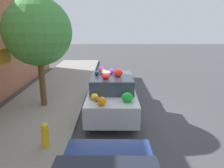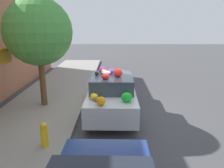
{
  "view_description": "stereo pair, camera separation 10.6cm",
  "coord_description": "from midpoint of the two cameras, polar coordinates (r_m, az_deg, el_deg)",
  "views": [
    {
      "loc": [
        -7.93,
        -0.09,
        3.35
      ],
      "look_at": [
        0.0,
        -0.11,
        1.16
      ],
      "focal_mm": 35.0,
      "sensor_mm": 36.0,
      "label": 1
    },
    {
      "loc": [
        -7.93,
        -0.2,
        3.35
      ],
      "look_at": [
        0.0,
        -0.11,
        1.16
      ],
      "focal_mm": 35.0,
      "sensor_mm": 36.0,
      "label": 2
    }
  ],
  "objects": [
    {
      "name": "art_car",
      "position": [
        8.3,
        -0.36,
        -2.48
      ],
      "size": [
        4.19,
        1.76,
        1.82
      ],
      "rotation": [
        0.0,
        0.0,
        -0.01
      ],
      "color": "#B7BABF",
      "rests_on": "ground"
    },
    {
      "name": "ground_plane",
      "position": [
        8.61,
        -1.09,
        -7.49
      ],
      "size": [
        60.0,
        60.0,
        0.0
      ],
      "primitive_type": "plane",
      "color": "#424244"
    },
    {
      "name": "fire_hydrant",
      "position": [
        6.28,
        -17.52,
        -12.6
      ],
      "size": [
        0.2,
        0.2,
        0.7
      ],
      "color": "gold",
      "rests_on": "sidewalk_curb"
    },
    {
      "name": "street_tree",
      "position": [
        8.91,
        -19.12,
        12.7
      ],
      "size": [
        2.57,
        2.57,
        4.22
      ],
      "color": "brown",
      "rests_on": "sidewalk_curb"
    },
    {
      "name": "sidewalk_curb",
      "position": [
        9.04,
        -18.6,
        -6.74
      ],
      "size": [
        24.0,
        3.2,
        0.13
      ],
      "color": "gray",
      "rests_on": "ground"
    }
  ]
}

